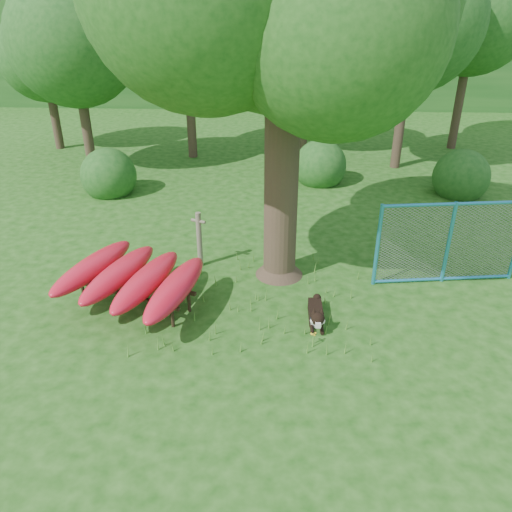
{
  "coord_description": "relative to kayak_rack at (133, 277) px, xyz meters",
  "views": [
    {
      "loc": [
        0.72,
        -7.96,
        5.69
      ],
      "look_at": [
        0.2,
        1.2,
        1.0
      ],
      "focal_mm": 35.0,
      "sensor_mm": 36.0,
      "label": 1
    }
  ],
  "objects": [
    {
      "name": "wooden_post",
      "position": [
        1.07,
        1.86,
        0.04
      ],
      "size": [
        0.37,
        0.21,
        1.37
      ],
      "rotation": [
        0.0,
        0.0,
        -0.4
      ],
      "color": "#635C4A",
      "rests_on": "ground"
    },
    {
      "name": "bg_tree_c",
      "position": [
        3.79,
        12.28,
        3.42
      ],
      "size": [
        4.0,
        4.0,
        6.12
      ],
      "color": "#36281D",
      "rests_on": "ground"
    },
    {
      "name": "shrub_mid",
      "position": [
        4.29,
        8.28,
        -0.69
      ],
      "size": [
        1.8,
        1.8,
        1.8
      ],
      "primitive_type": "sphere",
      "color": "#194C18",
      "rests_on": "ground"
    },
    {
      "name": "wildflower_clump",
      "position": [
        3.64,
        -1.11,
        -0.48
      ],
      "size": [
        0.12,
        0.1,
        0.25
      ],
      "rotation": [
        0.0,
        0.0,
        0.05
      ],
      "color": "#4E882C",
      "rests_on": "ground"
    },
    {
      "name": "bg_tree_b",
      "position": [
        -0.71,
        11.28,
        4.92
      ],
      "size": [
        5.2,
        5.2,
        8.22
      ],
      "color": "#36281D",
      "rests_on": "ground"
    },
    {
      "name": "fence_section",
      "position": [
        6.68,
        1.42,
        0.27
      ],
      "size": [
        3.26,
        0.54,
        3.2
      ],
      "rotation": [
        0.0,
        0.0,
        0.14
      ],
      "color": "#288ABC",
      "rests_on": "ground"
    },
    {
      "name": "bg_tree_a",
      "position": [
        -4.21,
        9.28,
        3.8
      ],
      "size": [
        4.4,
        4.4,
        6.7
      ],
      "color": "#36281D",
      "rests_on": "ground"
    },
    {
      "name": "bg_tree_d",
      "position": [
        7.29,
        10.28,
        4.4
      ],
      "size": [
        4.8,
        4.8,
        7.5
      ],
      "color": "#36281D",
      "rests_on": "ground"
    },
    {
      "name": "shrub_right",
      "position": [
        8.79,
        7.28,
        -0.69
      ],
      "size": [
        1.8,
        1.8,
        1.8
      ],
      "primitive_type": "sphere",
      "color": "#194C18",
      "rests_on": "ground"
    },
    {
      "name": "husky_dog",
      "position": [
        3.73,
        -0.4,
        -0.5
      ],
      "size": [
        0.29,
        1.17,
        0.52
      ],
      "rotation": [
        0.0,
        0.0,
        0.01
      ],
      "color": "black",
      "rests_on": "ground"
    },
    {
      "name": "bg_tree_f",
      "position": [
        -6.71,
        12.28,
        3.04
      ],
      "size": [
        3.6,
        3.6,
        5.55
      ],
      "color": "#36281D",
      "rests_on": "ground"
    },
    {
      "name": "bg_tree_e",
      "position": [
        10.29,
        13.28,
        4.54
      ],
      "size": [
        4.6,
        4.6,
        7.55
      ],
      "color": "#36281D",
      "rests_on": "ground"
    },
    {
      "name": "kayak_rack",
      "position": [
        0.0,
        0.0,
        0.0
      ],
      "size": [
        3.17,
        3.43,
        0.9
      ],
      "rotation": [
        0.0,
        0.0,
        -0.38
      ],
      "color": "black",
      "rests_on": "ground"
    },
    {
      "name": "ground",
      "position": [
        2.29,
        -0.72,
        -0.69
      ],
      "size": [
        80.0,
        80.0,
        0.0
      ],
      "primitive_type": "plane",
      "color": "#15440D",
      "rests_on": "ground"
    },
    {
      "name": "shrub_left",
      "position": [
        -2.71,
        6.78,
        -0.69
      ],
      "size": [
        1.8,
        1.8,
        1.8
      ],
      "primitive_type": "sphere",
      "color": "#194C18",
      "rests_on": "ground"
    },
    {
      "name": "wooded_hillside",
      "position": [
        2.29,
        27.28,
        2.31
      ],
      "size": [
        80.0,
        12.0,
        6.0
      ],
      "primitive_type": "cube",
      "color": "#194C18",
      "rests_on": "ground"
    }
  ]
}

